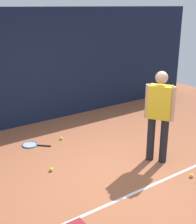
% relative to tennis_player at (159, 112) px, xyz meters
% --- Properties ---
extents(ground_plane, '(12.00, 12.00, 0.00)m').
position_rel_tennis_player_xyz_m(ground_plane, '(-0.95, 0.14, -0.97)').
color(ground_plane, '#9E5638').
extents(back_fence, '(10.00, 0.10, 2.73)m').
position_rel_tennis_player_xyz_m(back_fence, '(-0.95, 3.14, 0.40)').
color(back_fence, '#141E38').
rests_on(back_fence, ground).
extents(court_line, '(9.00, 0.05, 0.00)m').
position_rel_tennis_player_xyz_m(court_line, '(-0.95, -0.57, -0.96)').
color(court_line, white).
rests_on(court_line, ground).
extents(tennis_player, '(0.40, 0.46, 1.70)m').
position_rel_tennis_player_xyz_m(tennis_player, '(0.00, 0.00, 0.00)').
color(tennis_player, black).
rests_on(tennis_player, ground).
extents(tennis_racket, '(0.56, 0.55, 0.03)m').
position_rel_tennis_player_xyz_m(tennis_racket, '(-1.66, 1.95, -0.95)').
color(tennis_racket, black).
rests_on(tennis_racket, ground).
extents(tennis_ball_near_player, '(0.07, 0.07, 0.07)m').
position_rel_tennis_player_xyz_m(tennis_ball_near_player, '(-1.80, 0.77, -0.93)').
color(tennis_ball_near_player, '#CCE033').
rests_on(tennis_ball_near_player, ground).
extents(tennis_ball_by_fence, '(0.07, 0.07, 0.07)m').
position_rel_tennis_player_xyz_m(tennis_ball_by_fence, '(-1.01, 1.84, -0.93)').
color(tennis_ball_by_fence, '#CCE033').
rests_on(tennis_ball_by_fence, ground).
extents(tennis_ball_mid_court, '(0.07, 0.07, 0.07)m').
position_rel_tennis_player_xyz_m(tennis_ball_mid_court, '(0.06, -0.78, -0.93)').
color(tennis_ball_mid_court, '#CCE033').
rests_on(tennis_ball_mid_court, ground).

